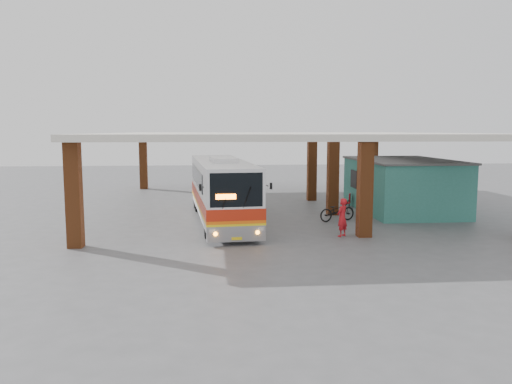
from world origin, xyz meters
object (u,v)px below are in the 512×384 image
object	(u,v)px
coach_bus	(221,189)
motorcycle	(337,211)
red_chair	(348,201)
pedestrian	(342,217)

from	to	relation	value
coach_bus	motorcycle	distance (m)	6.26
motorcycle	red_chair	distance (m)	5.26
motorcycle	red_chair	size ratio (longest dim) A/B	2.49
motorcycle	pedestrian	size ratio (longest dim) A/B	1.21
coach_bus	red_chair	size ratio (longest dim) A/B	14.12
coach_bus	motorcycle	size ratio (longest dim) A/B	5.67
red_chair	coach_bus	bearing A→B (deg)	-127.21
motorcycle	pedestrian	world-z (taller)	pedestrian
coach_bus	pedestrian	xyz separation A→B (m)	(5.40, -4.24, -0.84)
motorcycle	red_chair	xyz separation A→B (m)	(1.96, 4.88, -0.16)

